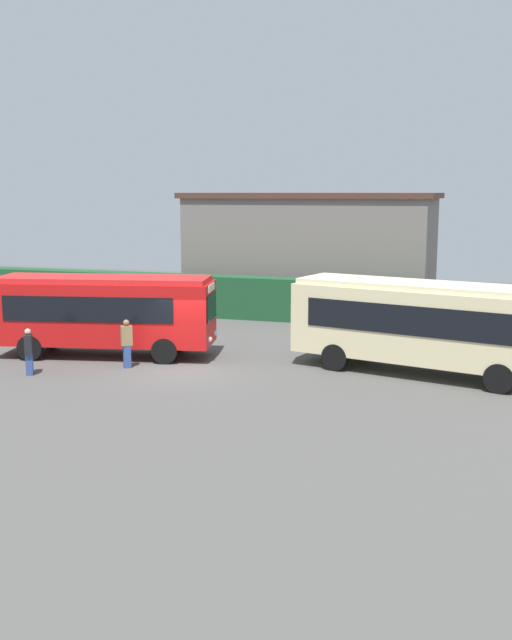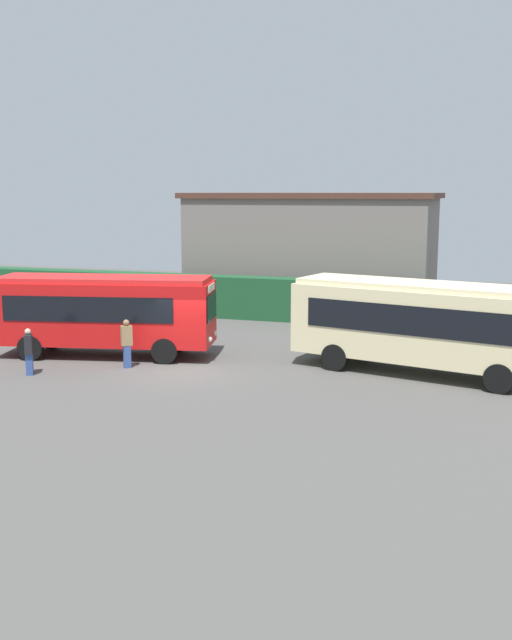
{
  "view_description": "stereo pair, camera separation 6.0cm",
  "coord_description": "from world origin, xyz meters",
  "px_view_note": "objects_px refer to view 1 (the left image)",
  "views": [
    {
      "loc": [
        10.87,
        -24.52,
        6.51
      ],
      "look_at": [
        2.34,
        1.79,
        1.73
      ],
      "focal_mm": 41.75,
      "sensor_mm": 36.0,
      "label": 1
    },
    {
      "loc": [
        10.93,
        -24.5,
        6.51
      ],
      "look_at": [
        2.34,
        1.79,
        1.73
      ],
      "focal_mm": 41.75,
      "sensor_mm": 36.0,
      "label": 2
    }
  ],
  "objects_px": {
    "person_left": "(87,325)",
    "person_center": "(29,351)",
    "person_far": "(450,332)",
    "person_right": "(127,342)",
    "bus_red": "(105,311)",
    "bus_cream": "(425,322)"
  },
  "relations": [
    {
      "from": "person_left",
      "to": "person_center",
      "type": "relative_size",
      "value": 0.97
    },
    {
      "from": "person_far",
      "to": "person_right",
      "type": "bearing_deg",
      "value": 30.29
    },
    {
      "from": "person_right",
      "to": "person_far",
      "type": "distance_m",
      "value": 12.88
    },
    {
      "from": "bus_red",
      "to": "bus_cream",
      "type": "distance_m",
      "value": 12.46
    },
    {
      "from": "bus_cream",
      "to": "person_far",
      "type": "bearing_deg",
      "value": 93.42
    },
    {
      "from": "person_left",
      "to": "person_center",
      "type": "bearing_deg",
      "value": 26.99
    },
    {
      "from": "bus_cream",
      "to": "person_left",
      "type": "bearing_deg",
      "value": -169.37
    },
    {
      "from": "person_right",
      "to": "person_center",
      "type": "bearing_deg",
      "value": -91.32
    },
    {
      "from": "bus_cream",
      "to": "person_center",
      "type": "distance_m",
      "value": 14.24
    },
    {
      "from": "person_left",
      "to": "person_right",
      "type": "bearing_deg",
      "value": 67.06
    },
    {
      "from": "person_left",
      "to": "bus_red",
      "type": "bearing_deg",
      "value": 66.42
    },
    {
      "from": "bus_cream",
      "to": "bus_red",
      "type": "bearing_deg",
      "value": -162.3
    },
    {
      "from": "bus_cream",
      "to": "person_right",
      "type": "relative_size",
      "value": 5.41
    },
    {
      "from": "person_left",
      "to": "person_right",
      "type": "height_order",
      "value": "person_right"
    },
    {
      "from": "person_center",
      "to": "person_far",
      "type": "relative_size",
      "value": 0.98
    },
    {
      "from": "person_right",
      "to": "person_far",
      "type": "bearing_deg",
      "value": 80.34
    },
    {
      "from": "person_center",
      "to": "person_right",
      "type": "xyz_separation_m",
      "value": [
        2.82,
        2.09,
        0.09
      ]
    },
    {
      "from": "person_left",
      "to": "person_right",
      "type": "distance_m",
      "value": 4.79
    },
    {
      "from": "person_center",
      "to": "person_right",
      "type": "distance_m",
      "value": 3.51
    },
    {
      "from": "bus_cream",
      "to": "person_right",
      "type": "bearing_deg",
      "value": -153.49
    },
    {
      "from": "bus_cream",
      "to": "person_left",
      "type": "height_order",
      "value": "bus_cream"
    },
    {
      "from": "bus_cream",
      "to": "person_far",
      "type": "height_order",
      "value": "bus_cream"
    }
  ]
}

